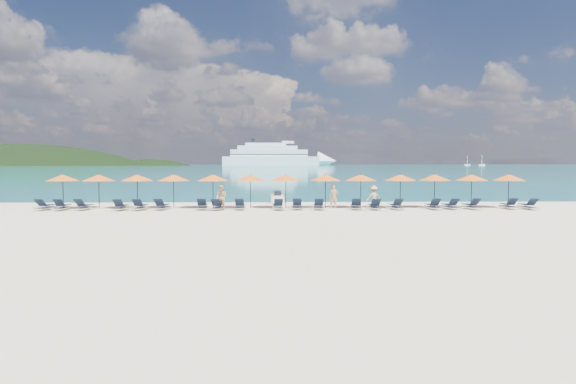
{
  "coord_description": "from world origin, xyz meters",
  "views": [
    {
      "loc": [
        -0.74,
        -26.5,
        2.98
      ],
      "look_at": [
        0.0,
        3.0,
        1.2
      ],
      "focal_mm": 30.0,
      "sensor_mm": 36.0,
      "label": 1
    }
  ],
  "objects": [
    {
      "name": "umbrella_5",
      "position": [
        -2.43,
        5.34,
        2.02
      ],
      "size": [
        2.1,
        2.1,
        2.28
      ],
      "color": "black",
      "rests_on": "ground"
    },
    {
      "name": "lounger_15",
      "position": [
        9.34,
        4.02,
        0.24
      ],
      "size": [
        0.64,
        1.71,
        0.66
      ],
      "rotation": [
        0.0,
        0.0,
        0.01
      ],
      "color": "silver",
      "rests_on": "ground"
    },
    {
      "name": "lounger_2",
      "position": [
        -12.93,
        4.13,
        0.24
      ],
      "size": [
        0.79,
        1.76,
        0.66
      ],
      "rotation": [
        0.0,
        0.0,
        -0.1
      ],
      "color": "silver",
      "rests_on": "ground"
    },
    {
      "name": "jetski",
      "position": [
        -0.64,
        9.51,
        0.35
      ],
      "size": [
        1.03,
        2.46,
        0.86
      ],
      "rotation": [
        0.0,
        0.0,
        0.05
      ],
      "color": "white",
      "rests_on": "ground"
    },
    {
      "name": "cruise_ship",
      "position": [
        5.64,
        608.48,
        10.92
      ],
      "size": [
        152.14,
        34.99,
        41.98
      ],
      "rotation": [
        0.0,
        0.0,
        0.07
      ],
      "color": "white",
      "rests_on": "ground"
    },
    {
      "name": "umbrella_1",
      "position": [
        -12.34,
        5.2,
        2.02
      ],
      "size": [
        2.1,
        2.1,
        2.28
      ],
      "color": "black",
      "rests_on": "ground"
    },
    {
      "name": "lounger_0",
      "position": [
        -15.37,
        4.18,
        0.24
      ],
      "size": [
        0.77,
        1.75,
        0.66
      ],
      "rotation": [
        0.0,
        0.0,
        -0.09
      ],
      "color": "silver",
      "rests_on": "ground"
    },
    {
      "name": "umbrella_2",
      "position": [
        -9.87,
        5.34,
        2.02
      ],
      "size": [
        2.1,
        2.1,
        2.28
      ],
      "color": "black",
      "rests_on": "ground"
    },
    {
      "name": "lounger_17",
      "position": [
        11.85,
        4.05,
        0.24
      ],
      "size": [
        0.79,
        1.75,
        0.66
      ],
      "rotation": [
        0.0,
        0.0,
        0.1
      ],
      "color": "silver",
      "rests_on": "ground"
    },
    {
      "name": "lounger_1",
      "position": [
        -14.27,
        4.11,
        0.24
      ],
      "size": [
        0.71,
        1.73,
        0.66
      ],
      "rotation": [
        0.0,
        0.0,
        0.05
      ],
      "color": "silver",
      "rests_on": "ground"
    },
    {
      "name": "lounger_11",
      "position": [
        1.98,
        4.07,
        0.24
      ],
      "size": [
        0.66,
        1.71,
        0.66
      ],
      "rotation": [
        0.0,
        0.0,
        -0.02
      ],
      "color": "silver",
      "rests_on": "ground"
    },
    {
      "name": "headland_small",
      "position": [
        -150.0,
        560.0,
        -35.0
      ],
      "size": [
        162.0,
        126.0,
        85.5
      ],
      "color": "black",
      "rests_on": "ground"
    },
    {
      "name": "umbrella_0",
      "position": [
        -14.75,
        5.39,
        2.02
      ],
      "size": [
        2.1,
        2.1,
        2.28
      ],
      "color": "black",
      "rests_on": "ground"
    },
    {
      "name": "headland_main",
      "position": [
        -300.0,
        540.0,
        -38.0
      ],
      "size": [
        374.0,
        242.0,
        126.5
      ],
      "color": "black",
      "rests_on": "ground"
    },
    {
      "name": "ground",
      "position": [
        0.0,
        0.0,
        0.0
      ],
      "size": [
        1400.0,
        1400.0,
        0.0
      ],
      "primitive_type": "plane",
      "color": "beige"
    },
    {
      "name": "lounger_9",
      "position": [
        -0.63,
        3.98,
        0.24
      ],
      "size": [
        0.74,
        1.74,
        0.66
      ],
      "rotation": [
        0.0,
        0.0,
        0.07
      ],
      "color": "silver",
      "rests_on": "ground"
    },
    {
      "name": "lounger_19",
      "position": [
        15.49,
        3.9,
        0.24
      ],
      "size": [
        0.64,
        1.71,
        0.66
      ],
      "rotation": [
        0.0,
        0.0,
        0.01
      ],
      "color": "silver",
      "rests_on": "ground"
    },
    {
      "name": "umbrella_8",
      "position": [
        4.89,
        5.21,
        2.02
      ],
      "size": [
        2.1,
        2.1,
        2.28
      ],
      "color": "black",
      "rests_on": "ground"
    },
    {
      "name": "beachgoer_b",
      "position": [
        -4.22,
        4.06,
        0.79
      ],
      "size": [
        0.88,
        0.83,
        1.58
      ],
      "primitive_type": "imported",
      "rotation": [
        0.0,
        0.0,
        -0.7
      ],
      "color": "tan",
      "rests_on": "ground"
    },
    {
      "name": "lounger_3",
      "position": [
        -10.52,
        3.92,
        0.24
      ],
      "size": [
        0.62,
        1.7,
        0.66
      ],
      "rotation": [
        0.0,
        0.0,
        0.0
      ],
      "color": "silver",
      "rests_on": "ground"
    },
    {
      "name": "lounger_10",
      "position": [
        0.61,
        4.24,
        0.24
      ],
      "size": [
        0.67,
        1.72,
        0.66
      ],
      "rotation": [
        0.0,
        0.0,
        -0.03
      ],
      "color": "silver",
      "rests_on": "ground"
    },
    {
      "name": "umbrella_4",
      "position": [
        -4.89,
        5.2,
        2.02
      ],
      "size": [
        2.1,
        2.1,
        2.28
      ],
      "color": "black",
      "rests_on": "ground"
    },
    {
      "name": "umbrella_6",
      "position": [
        -0.09,
        5.17,
        2.02
      ],
      "size": [
        2.1,
        2.1,
        2.28
      ],
      "color": "black",
      "rests_on": "ground"
    },
    {
      "name": "lounger_14",
      "position": [
        6.93,
        4.01,
        0.24
      ],
      "size": [
        0.71,
        1.73,
        0.66
      ],
      "rotation": [
        0.0,
        0.0,
        0.05
      ],
      "color": "silver",
      "rests_on": "ground"
    },
    {
      "name": "lounger_6",
      "position": [
        -5.45,
        4.24,
        0.24
      ],
      "size": [
        0.73,
        1.74,
        0.66
      ],
      "rotation": [
        0.0,
        0.0,
        0.06
      ],
      "color": "silver",
      "rests_on": "ground"
    },
    {
      "name": "umbrella_11",
      "position": [
        12.31,
        5.2,
        2.02
      ],
      "size": [
        2.1,
        2.1,
        2.28
      ],
      "color": "black",
      "rests_on": "ground"
    },
    {
      "name": "lounger_8",
      "position": [
        -3.04,
        4.15,
        0.24
      ],
      "size": [
        0.65,
        1.71,
        0.66
      ],
      "rotation": [
        0.0,
        0.0,
        0.02
      ],
      "color": "silver",
      "rests_on": "ground"
    },
    {
      "name": "sailboat_near",
      "position": [
        227.21,
        500.71,
        1.26
      ],
      "size": [
        6.68,
        2.23,
        12.25
      ],
      "color": "white",
      "rests_on": "ground"
    },
    {
      "name": "beachgoer_c",
      "position": [
        5.61,
        4.48,
        0.76
      ],
      "size": [
        1.05,
        0.62,
        1.52
      ],
      "primitive_type": "imported",
      "rotation": [
        0.0,
        0.0,
        3.32
      ],
      "color": "tan",
      "rests_on": "ground"
    },
    {
      "name": "lounger_18",
      "position": [
        14.39,
        4.25,
        0.24
      ],
      "size": [
        0.71,
        1.73,
        0.66
      ],
      "rotation": [
        0.0,
        0.0,
        -0.05
      ],
      "color": "silver",
      "rests_on": "ground"
    },
    {
      "name": "lounger_12",
      "position": [
        4.37,
        4.07,
        0.24
      ],
      "size": [
        0.76,
        1.75,
        0.66
      ],
      "rotation": [
        0.0,
        0.0,
        -0.09
      ],
      "color": "silver",
      "rests_on": "ground"
    },
    {
      "name": "umbrella_7",
      "position": [
        2.55,
        5.36,
        2.02
      ],
      "size": [
        2.1,
        2.1,
        2.28
      ],
      "color": "black",
      "rests_on": "ground"
    },
    {
      "name": "umbrella_10",
      "position": [
        9.88,
        5.34,
        2.02
      ],
      "size": [
        2.1,
        2.1,
        2.28
      ],
      "color": "black",
      "rests_on": "ground"
    },
    {
      "name": "lounger_4",
      "position": [
        -9.34,
        4.06,
        0.24
      ],
      "size": [
        0.71,
        1.73,
        0.66
      ],
      "rotation": [
        0.0,
        0.0,
        -0.06
      ],
      "color": "silver",
      "rests_on": "ground"
    },
    {
      "name": "lounger_16",
      "position": [
        10.47,
        4.01,
        0.24
      ],
      "size": [
        0.78,
        1.75,
        0.66
      ],
      "rotation": [
        0.0,
        0.0,
        0.1
      ],
      "color": "silver",
      "rests_on": "ground"
    },
    {
      "name": "lounger_7",
      "position": [
        -4.45,
        3.97,
        0.24
      ],
      "size": [
        0.78,
        1.75,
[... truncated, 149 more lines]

